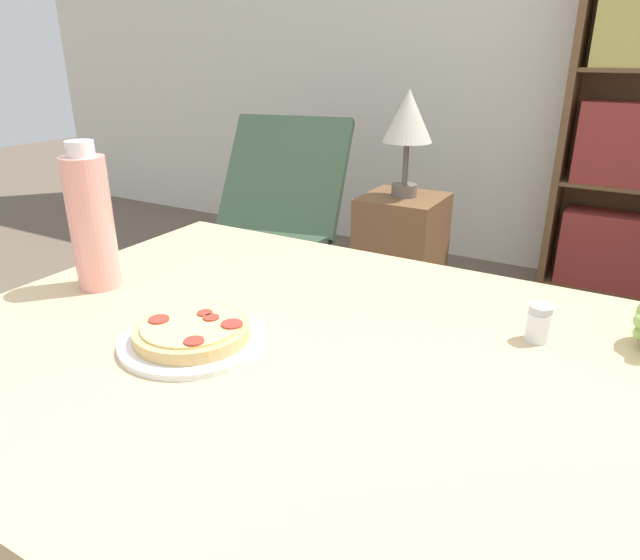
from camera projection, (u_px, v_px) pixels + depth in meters
The scene contains 9 objects.
wall_back at pixel (593, 26), 2.83m from camera, with size 8.00×0.05×2.60m.
dining_table at pixel (315, 409), 0.89m from camera, with size 1.23×0.90×0.78m.
pizza_on_plate at pixel (193, 334), 0.87m from camera, with size 0.22×0.22×0.04m.
drink_bottle at pixel (91, 221), 1.04m from camera, with size 0.08×0.08×0.27m.
salt_shaker at pixel (539, 323), 0.88m from camera, with size 0.04×0.04×0.06m.
lounge_chair_near at pixel (273, 246), 2.84m from camera, with size 0.75×0.88×0.88m.
bookshelf at pixel (640, 140), 2.74m from camera, with size 0.71×0.27×1.67m.
side_table at pixel (400, 261), 2.59m from camera, with size 0.34×0.34×0.60m.
table_lamp at pixel (408, 121), 2.36m from camera, with size 0.21×0.21×0.45m.
Camera 1 is at (0.37, -0.73, 1.20)m, focal length 32.00 mm.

